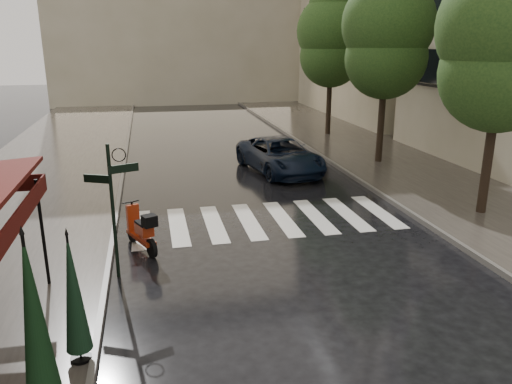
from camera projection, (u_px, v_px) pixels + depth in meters
name	position (u px, v px, depth m)	size (l,w,h in m)	color
ground	(181.00, 345.00, 8.88)	(120.00, 120.00, 0.00)	black
sidewalk_near	(41.00, 180.00, 19.17)	(6.00, 60.00, 0.12)	#38332D
sidewalk_far	(394.00, 162.00, 22.17)	(5.50, 60.00, 0.12)	#38332D
curb_near	(123.00, 176.00, 19.79)	(0.12, 60.00, 0.16)	#595651
curb_far	(334.00, 164.00, 21.59)	(0.12, 60.00, 0.16)	#595651
crosswalk	(266.00, 220.00, 15.09)	(7.85, 3.20, 0.01)	silver
signpost	(112.00, 201.00, 10.91)	(1.17, 0.29, 3.10)	black
tree_near	(505.00, 36.00, 13.96)	(3.80, 3.80, 7.99)	black
tree_mid	(388.00, 31.00, 20.41)	(3.80, 3.80, 8.34)	black
tree_far	(332.00, 36.00, 27.04)	(3.80, 3.80, 8.16)	black
scooter	(142.00, 231.00, 12.77)	(0.90, 1.65, 1.15)	black
parked_car	(280.00, 155.00, 20.49)	(2.30, 4.99, 1.39)	black
parasol_front	(35.00, 321.00, 6.61)	(0.50, 0.50, 2.80)	black
parasol_back	(73.00, 293.00, 7.92)	(0.42, 0.42, 2.27)	black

